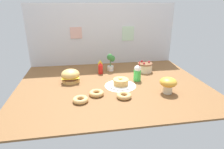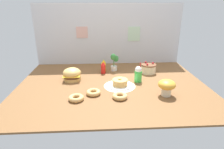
% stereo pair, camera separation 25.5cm
% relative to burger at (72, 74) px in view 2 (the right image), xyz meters
% --- Properties ---
extents(ground_plane, '(2.47, 1.92, 0.02)m').
position_rel_burger_xyz_m(ground_plane, '(0.55, -0.19, -0.09)').
color(ground_plane, brown).
extents(back_wall, '(2.47, 0.04, 1.02)m').
position_rel_burger_xyz_m(back_wall, '(0.55, 0.77, 0.43)').
color(back_wall, silver).
rests_on(back_wall, ground_plane).
extents(doily_mat, '(0.41, 0.41, 0.00)m').
position_rel_burger_xyz_m(doily_mat, '(0.64, -0.25, -0.08)').
color(doily_mat, white).
rests_on(doily_mat, ground_plane).
extents(burger, '(0.25, 0.25, 0.18)m').
position_rel_burger_xyz_m(burger, '(0.00, 0.00, 0.00)').
color(burger, '#DBA859').
rests_on(burger, ground_plane).
extents(pancake_stack, '(0.32, 0.32, 0.11)m').
position_rel_burger_xyz_m(pancake_stack, '(0.65, -0.25, -0.04)').
color(pancake_stack, white).
rests_on(pancake_stack, doily_mat).
extents(layer_cake, '(0.23, 0.23, 0.17)m').
position_rel_burger_xyz_m(layer_cake, '(1.13, 0.23, -0.01)').
color(layer_cake, beige).
rests_on(layer_cake, ground_plane).
extents(ketchup_bottle, '(0.07, 0.07, 0.19)m').
position_rel_burger_xyz_m(ketchup_bottle, '(0.44, 0.25, 0.00)').
color(ketchup_bottle, red).
rests_on(ketchup_bottle, ground_plane).
extents(mustard_bottle, '(0.07, 0.07, 0.19)m').
position_rel_burger_xyz_m(mustard_bottle, '(0.45, 0.36, 0.00)').
color(mustard_bottle, yellow).
rests_on(mustard_bottle, ground_plane).
extents(cream_soda_cup, '(0.10, 0.10, 0.28)m').
position_rel_burger_xyz_m(cream_soda_cup, '(0.91, -0.11, 0.02)').
color(cream_soda_cup, green).
rests_on(cream_soda_cup, ground_plane).
extents(donut_pink_glaze, '(0.17, 0.17, 0.05)m').
position_rel_burger_xyz_m(donut_pink_glaze, '(0.12, -0.60, -0.06)').
color(donut_pink_glaze, tan).
rests_on(donut_pink_glaze, ground_plane).
extents(donut_chocolate, '(0.17, 0.17, 0.05)m').
position_rel_burger_xyz_m(donut_chocolate, '(0.31, -0.47, -0.06)').
color(donut_chocolate, tan).
rests_on(donut_chocolate, ground_plane).
extents(donut_vanilla, '(0.17, 0.17, 0.05)m').
position_rel_burger_xyz_m(donut_vanilla, '(0.61, -0.59, -0.06)').
color(donut_vanilla, tan).
rests_on(donut_vanilla, ground_plane).
extents(potted_plant, '(0.13, 0.12, 0.28)m').
position_rel_burger_xyz_m(potted_plant, '(0.61, 0.37, 0.07)').
color(potted_plant, white).
rests_on(potted_plant, ground_plane).
extents(mushroom_stool, '(0.20, 0.20, 0.19)m').
position_rel_burger_xyz_m(mushroom_stool, '(1.16, -0.55, 0.04)').
color(mushroom_stool, beige).
rests_on(mushroom_stool, ground_plane).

